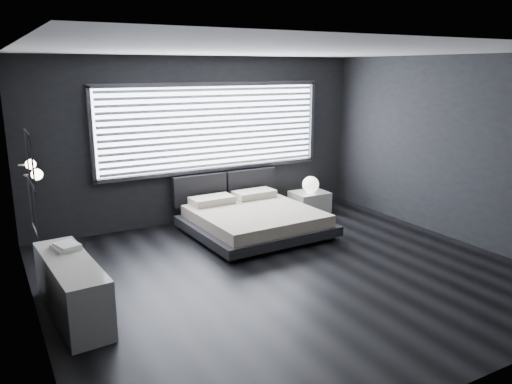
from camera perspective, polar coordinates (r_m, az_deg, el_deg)
room at (r=6.22m, az=3.82°, el=2.81°), size 6.04×6.00×2.80m
window at (r=8.63m, az=-4.85°, el=7.34°), size 4.14×0.09×1.52m
headboard at (r=8.83m, az=-3.50°, el=0.67°), size 1.96×0.16×0.52m
sconce_near at (r=5.28m, az=-23.79°, el=1.85°), size 0.18×0.11×0.11m
sconce_far at (r=5.87m, az=-24.40°, el=2.90°), size 0.18×0.11×0.11m
wall_art_upper at (r=4.64m, az=-24.45°, el=3.40°), size 0.01×0.48×0.48m
wall_art_lower at (r=4.98m, az=-24.17°, el=-1.47°), size 0.01×0.48×0.48m
bed at (r=8.01m, az=-0.21°, el=-3.13°), size 2.09×2.01×0.52m
nightstand at (r=9.33m, az=6.14°, el=-1.10°), size 0.65×0.54×0.37m
orb_lamp at (r=9.20m, az=6.26°, el=0.85°), size 0.30×0.30×0.30m
dresser at (r=5.77m, az=-20.26°, el=-10.26°), size 0.57×1.62×0.64m
book_stack at (r=5.99m, az=-20.87°, el=-5.82°), size 0.31×0.38×0.07m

